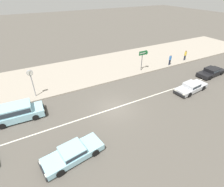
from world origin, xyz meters
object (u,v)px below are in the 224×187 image
(arrow_signboard, at_px, (146,54))
(sedan_silver_1, at_px, (191,87))
(minivan_pale_blue_0, at_px, (16,112))
(pedestrian_by_shop, at_px, (185,55))
(street_clock, at_px, (31,77))
(sedan_black_2, at_px, (211,72))
(sedan_pale_blue_4, at_px, (73,153))
(pedestrian_near_clock, at_px, (170,59))

(arrow_signboard, bearing_deg, sedan_silver_1, -79.80)
(minivan_pale_blue_0, bearing_deg, pedestrian_by_shop, 6.84)
(arrow_signboard, height_order, pedestrian_by_shop, arrow_signboard)
(sedan_silver_1, height_order, street_clock, street_clock)
(minivan_pale_blue_0, xyz_separation_m, sedan_black_2, (25.10, -2.59, -0.31))
(pedestrian_by_shop, bearing_deg, sedan_silver_1, -133.59)
(sedan_pale_blue_4, relative_size, street_clock, 1.47)
(sedan_silver_1, height_order, sedan_pale_blue_4, same)
(sedan_pale_blue_4, relative_size, pedestrian_near_clock, 2.82)
(minivan_pale_blue_0, distance_m, pedestrian_by_shop, 26.26)
(sedan_pale_blue_4, distance_m, pedestrian_near_clock, 21.37)
(sedan_silver_1, bearing_deg, minivan_pale_blue_0, 167.32)
(sedan_silver_1, distance_m, street_clock, 18.62)
(sedan_pale_blue_4, relative_size, pedestrian_by_shop, 2.87)
(sedan_silver_1, xyz_separation_m, street_clock, (-16.91, 7.53, 2.04))
(sedan_silver_1, height_order, pedestrian_near_clock, pedestrian_near_clock)
(sedan_pale_blue_4, xyz_separation_m, pedestrian_near_clock, (19.02, 9.73, 0.61))
(sedan_black_2, bearing_deg, sedan_pale_blue_4, -168.76)
(sedan_silver_1, xyz_separation_m, pedestrian_near_clock, (3.32, 7.09, 0.61))
(arrow_signboard, height_order, pedestrian_near_clock, arrow_signboard)
(street_clock, bearing_deg, pedestrian_near_clock, -1.26)
(pedestrian_by_shop, bearing_deg, street_clock, 179.70)
(pedestrian_near_clock, bearing_deg, sedan_black_2, -62.91)
(minivan_pale_blue_0, bearing_deg, sedan_silver_1, -12.68)
(minivan_pale_blue_0, xyz_separation_m, pedestrian_by_shop, (26.07, 3.13, 0.28))
(sedan_pale_blue_4, height_order, street_clock, street_clock)
(street_clock, bearing_deg, arrow_signboard, 0.02)
(arrow_signboard, relative_size, pedestrian_by_shop, 1.78)
(minivan_pale_blue_0, bearing_deg, arrow_signboard, 10.46)
(sedan_black_2, relative_size, arrow_signboard, 1.59)
(minivan_pale_blue_0, bearing_deg, street_clock, 57.03)
(sedan_silver_1, xyz_separation_m, sedan_black_2, (6.08, 1.69, 0.00))
(sedan_pale_blue_4, bearing_deg, pedestrian_by_shop, 23.83)
(sedan_black_2, bearing_deg, minivan_pale_blue_0, 174.11)
(minivan_pale_blue_0, distance_m, street_clock, 4.25)
(minivan_pale_blue_0, height_order, sedan_silver_1, minivan_pale_blue_0)
(arrow_signboard, xyz_separation_m, pedestrian_near_clock, (4.68, -0.45, -1.51))
(sedan_pale_blue_4, distance_m, arrow_signboard, 17.71)
(minivan_pale_blue_0, height_order, pedestrian_by_shop, pedestrian_by_shop)
(minivan_pale_blue_0, xyz_separation_m, pedestrian_near_clock, (22.34, 2.81, 0.30))
(street_clock, bearing_deg, pedestrian_by_shop, -0.30)
(sedan_black_2, xyz_separation_m, street_clock, (-22.99, 5.85, 2.04))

